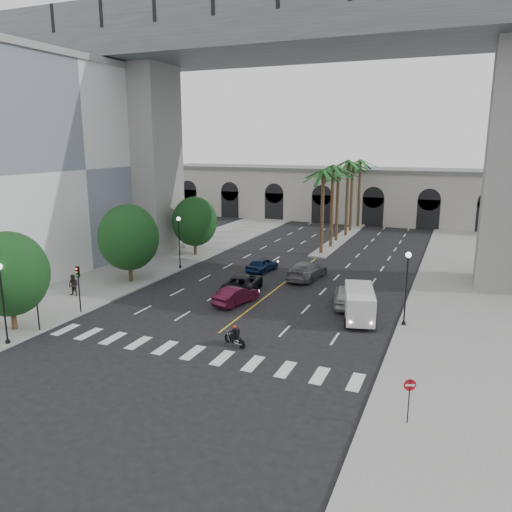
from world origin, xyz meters
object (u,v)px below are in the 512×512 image
Objects in this scene: lamp_post_left_far at (179,238)px; cargo_van at (359,303)px; car_d at (306,270)px; lamp_post_left_near at (2,297)px; car_b at (236,295)px; traffic_signal_near at (36,297)px; do_not_enter_sign at (409,392)px; lamp_post_right at (407,282)px; pedestrian_a at (35,288)px; car_e at (262,265)px; motorcycle_rider at (235,337)px; car_a at (347,295)px; traffic_signal_far at (78,282)px; car_c at (243,283)px; pedestrian_b at (73,285)px.

lamp_post_left_far is 21.19m from cargo_van.
car_d is at bearing 112.44° from cargo_van.
car_b is at bearing 52.88° from lamp_post_left_near.
traffic_signal_near reaches higher than do_not_enter_sign.
car_b is at bearing 179.65° from lamp_post_right.
car_b is at bearing 78.34° from car_d.
car_d is at bearing 30.54° from pedestrian_a.
lamp_post_right reaches higher than car_e.
traffic_signal_near is 13.72m from motorcycle_rider.
car_b is (-8.21, -2.90, -0.14)m from car_a.
traffic_signal_far is 13.43m from motorcycle_rider.
do_not_enter_sign reaches higher than cargo_van.
car_d reaches higher than car_e.
car_e is at bearing 145.20° from lamp_post_right.
car_e is 1.84× the size of do_not_enter_sign.
car_a is 8.21m from car_d.
cargo_van is (11.58, -10.03, 0.53)m from car_e.
traffic_signal_far is at bearing 57.35° from car_d.
car_a is at bearing 89.62° from do_not_enter_sign.
do_not_enter_sign is (14.50, -12.89, 0.96)m from car_b.
motorcycle_rider is 0.92× the size of pedestrian_a.
car_c reaches higher than car_e.
car_d is 2.49× the size of do_not_enter_sign.
traffic_signal_near reaches higher than car_e.
do_not_enter_sign reaches higher than pedestrian_a.
car_c reaches higher than car_b.
pedestrian_b reaches higher than car_e.
car_b is 1.88× the size of do_not_enter_sign.
motorcycle_rider is at bearing 52.65° from car_a.
traffic_signal_far is 2.06× the size of motorcycle_rider.
car_e is at bearing 69.09° from traffic_signal_near.
lamp_post_right is 0.93× the size of car_d.
car_a is 1.16× the size of car_b.
pedestrian_b is (-13.10, -3.63, 0.34)m from car_b.
car_b is 1.02× the size of car_e.
cargo_van reaches higher than car_b.
car_d reaches higher than car_c.
lamp_post_right reaches higher than cargo_van.
do_not_enter_sign is at bearing 152.89° from car_b.
car_c is (-9.06, 0.31, -0.05)m from car_a.
pedestrian_a is 2.94m from pedestrian_b.
car_e is 17.81m from pedestrian_b.
traffic_signal_near is at bearing -143.60° from motorcycle_rider.
pedestrian_a is (-15.27, -5.62, 0.40)m from car_b.
do_not_enter_sign is (11.50, -22.14, 0.84)m from car_d.
car_a is (4.75, 10.51, 0.23)m from motorcycle_rider.
pedestrian_a is (-14.42, -8.82, 0.32)m from car_c.
motorcycle_rider is 0.77× the size of do_not_enter_sign.
motorcycle_rider is 8.36m from car_b.
car_d is (12.80, 19.83, -1.68)m from traffic_signal_near.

